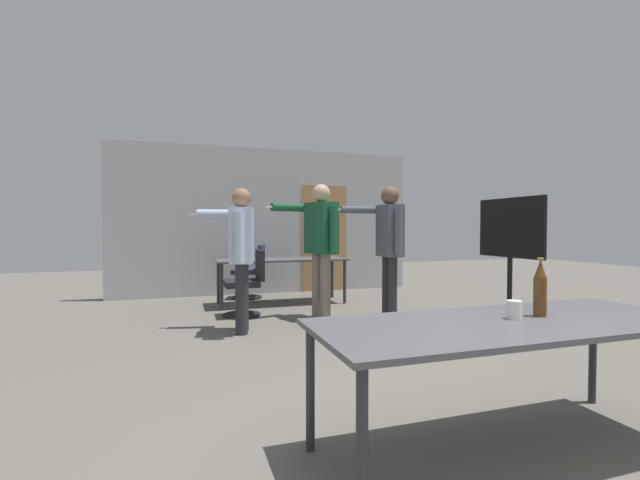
% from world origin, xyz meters
% --- Properties ---
extents(back_wall, '(5.62, 0.12, 2.70)m').
position_xyz_m(back_wall, '(0.03, 6.43, 1.34)').
color(back_wall, '#B2B5B7').
rests_on(back_wall, ground_plane).
extents(conference_table_near, '(2.20, 0.83, 0.73)m').
position_xyz_m(conference_table_near, '(0.14, 0.38, 0.67)').
color(conference_table_near, '#4C4C51').
rests_on(conference_table_near, ground_plane).
extents(conference_table_far, '(2.08, 0.72, 0.73)m').
position_xyz_m(conference_table_far, '(-0.02, 5.25, 0.66)').
color(conference_table_far, '#4C4C51').
rests_on(conference_table_far, ground_plane).
extents(tv_screen, '(0.44, 1.06, 1.60)m').
position_xyz_m(tv_screen, '(2.26, 2.73, 0.98)').
color(tv_screen, black).
rests_on(tv_screen, ground_plane).
extents(person_far_watching, '(0.94, 0.65, 1.82)m').
position_xyz_m(person_far_watching, '(0.22, 3.98, 1.10)').
color(person_far_watching, slate).
rests_on(person_far_watching, ground_plane).
extents(person_near_casual, '(0.75, 0.78, 1.69)m').
position_xyz_m(person_near_casual, '(-0.90, 3.53, 1.01)').
color(person_near_casual, '#28282D').
rests_on(person_near_casual, ground_plane).
extents(person_right_polo, '(0.78, 0.62, 1.76)m').
position_xyz_m(person_right_polo, '(1.01, 3.51, 1.08)').
color(person_right_polo, '#28282D').
rests_on(person_right_polo, ground_plane).
extents(office_chair_far_left, '(0.64, 0.59, 0.93)m').
position_xyz_m(office_chair_far_left, '(-0.41, 5.91, 0.44)').
color(office_chair_far_left, black).
rests_on(office_chair_far_left, ground_plane).
extents(office_chair_far_right, '(0.55, 0.52, 0.91)m').
position_xyz_m(office_chair_far_right, '(-0.69, 4.47, 0.42)').
color(office_chair_far_right, black).
rests_on(office_chair_far_right, ground_plane).
extents(beer_bottle, '(0.07, 0.07, 0.33)m').
position_xyz_m(beer_bottle, '(0.38, 0.42, 0.88)').
color(beer_bottle, '#563314').
rests_on(beer_bottle, conference_table_near).
extents(drink_cup, '(0.08, 0.08, 0.10)m').
position_xyz_m(drink_cup, '(0.19, 0.41, 0.78)').
color(drink_cup, silver).
rests_on(drink_cup, conference_table_near).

